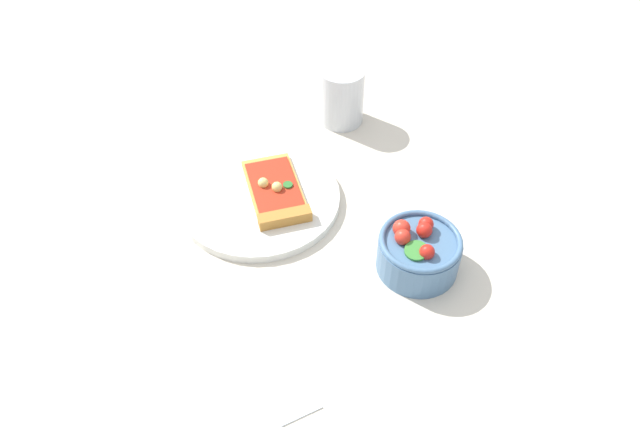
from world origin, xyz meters
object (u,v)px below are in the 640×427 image
pizza_slice_main (277,194)px  soda_glass (342,97)px  paper_napkin (254,375)px  plate (259,198)px  salad_bowl (418,251)px

pizza_slice_main → soda_glass: (-0.19, 0.14, 0.03)m
soda_glass → paper_napkin: size_ratio=0.70×
plate → soda_glass: size_ratio=2.44×
pizza_slice_main → soda_glass: 0.24m
salad_bowl → paper_napkin: (0.13, -0.24, -0.03)m
plate → pizza_slice_main: (0.01, 0.03, 0.01)m
plate → soda_glass: soda_glass is taller
pizza_slice_main → paper_napkin: bearing=-12.0°
pizza_slice_main → paper_napkin: (0.29, -0.06, -0.02)m
salad_bowl → soda_glass: soda_glass is taller
salad_bowl → soda_glass: (-0.35, -0.04, 0.02)m
salad_bowl → soda_glass: bearing=-173.5°
soda_glass → paper_napkin: soda_glass is taller
pizza_slice_main → salad_bowl: (0.16, 0.18, 0.01)m
salad_bowl → paper_napkin: size_ratio=0.78×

